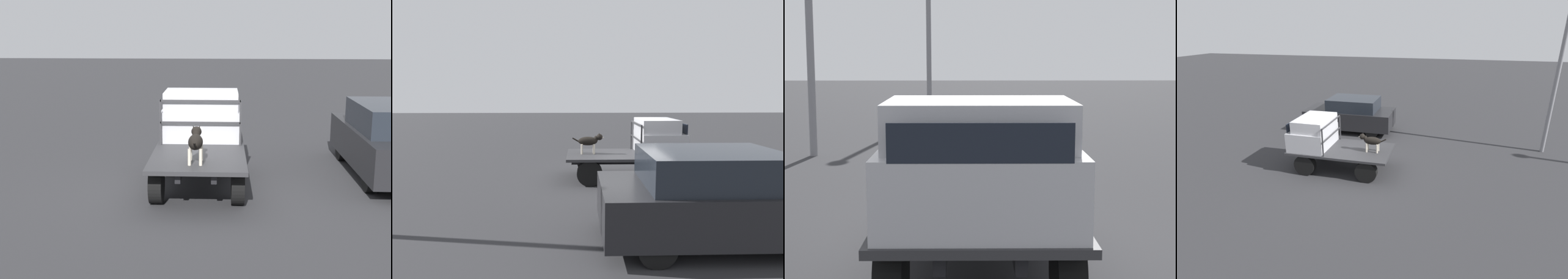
% 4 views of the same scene
% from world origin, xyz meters
% --- Properties ---
extents(ground_plane, '(80.00, 80.00, 0.00)m').
position_xyz_m(ground_plane, '(0.00, 0.00, 0.00)').
color(ground_plane, '#2D2D30').
extents(flatbed_truck, '(3.51, 1.83, 0.79)m').
position_xyz_m(flatbed_truck, '(0.00, 0.00, 0.57)').
color(flatbed_truck, black).
rests_on(flatbed_truck, ground).
extents(truck_cab, '(1.28, 1.71, 1.07)m').
position_xyz_m(truck_cab, '(1.04, 0.00, 1.30)').
color(truck_cab, '#B7B7BC').
rests_on(truck_cab, flatbed_truck).
extents(truck_headboard, '(0.04, 1.71, 0.96)m').
position_xyz_m(truck_headboard, '(0.36, 0.00, 1.42)').
color(truck_headboard, '#2D2D30').
rests_on(truck_headboard, flatbed_truck).
extents(dog, '(0.97, 0.27, 0.65)m').
position_xyz_m(dog, '(-1.05, 0.03, 1.19)').
color(dog, beige).
rests_on(dog, flatbed_truck).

